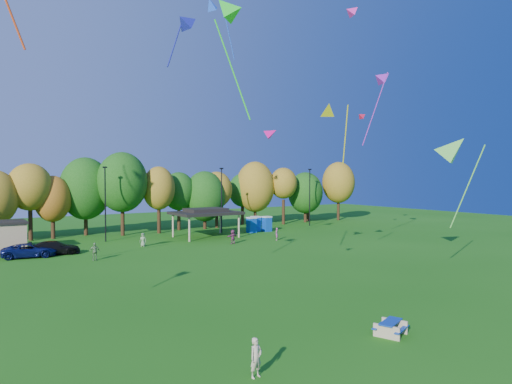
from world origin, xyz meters
TOP-DOWN VIEW (x-y plane):
  - ground at (0.00, 0.00)m, footprint 160.00×160.00m
  - tree_line at (-1.03, 45.51)m, footprint 93.57×10.55m
  - lamp_posts at (2.00, 40.00)m, footprint 64.50×0.25m
  - pavilion at (14.00, 37.00)m, footprint 8.20×6.20m
  - porta_potties at (22.85, 38.06)m, footprint 3.75×2.06m
  - picnic_table at (5.03, -0.76)m, footprint 2.01×1.85m
  - kite_flyer at (-3.21, -1.06)m, footprint 0.64×0.48m
  - car_c at (-7.14, 33.22)m, footprint 5.26×3.05m
  - car_d at (-4.79, 33.56)m, footprint 5.02×2.57m
  - far_person_0 at (20.04, 29.69)m, footprint 0.60×0.67m
  - far_person_2 at (4.47, 33.83)m, footprint 0.89×0.85m
  - far_person_4 at (13.96, 30.03)m, footprint 1.63×0.83m
  - far_person_5 at (-2.23, 28.09)m, footprint 1.06×0.61m
  - kite_0 at (21.71, 6.78)m, footprint 3.70×4.93m
  - kite_1 at (19.78, 16.52)m, footprint 1.95×1.69m
  - kite_2 at (25.02, 17.26)m, footprint 4.84×2.44m
  - kite_3 at (13.25, 12.94)m, footprint 2.38×3.20m
  - kite_5 at (26.88, 21.99)m, footprint 1.24×1.02m
  - kite_9 at (10.11, 27.76)m, footprint 3.81×2.08m
  - kite_12 at (2.49, 17.02)m, footprint 3.00×1.82m
  - kite_13 at (0.70, 8.20)m, footprint 3.49×3.80m
  - kite_14 at (3.33, 7.16)m, footprint 1.26×1.22m

SIDE VIEW (x-z plane):
  - ground at x=0.00m, z-range 0.00..0.00m
  - picnic_table at x=5.03m, z-range 0.06..0.77m
  - car_c at x=-7.14m, z-range 0.00..1.38m
  - car_d at x=-4.79m, z-range 0.00..1.39m
  - far_person_2 at x=4.47m, z-range 0.00..1.53m
  - far_person_0 at x=20.04m, z-range 0.00..1.54m
  - kite_flyer at x=-3.21m, z-range 0.00..1.58m
  - far_person_4 at x=13.96m, z-range 0.00..1.68m
  - far_person_5 at x=-2.23m, z-range 0.00..1.69m
  - porta_potties at x=22.85m, z-range 0.01..2.19m
  - pavilion at x=14.00m, z-range 1.34..5.11m
  - lamp_posts at x=2.00m, z-range 0.36..9.45m
  - tree_line at x=-1.03m, z-range 0.34..11.49m
  - kite_0 at x=21.71m, z-range 6.18..14.24m
  - kite_14 at x=3.33m, z-range 10.07..11.09m
  - kite_3 at x=13.25m, z-range 10.78..16.32m
  - kite_5 at x=26.88m, z-range 14.41..15.55m
  - kite_13 at x=0.70m, z-range 14.16..21.62m
  - kite_2 at x=25.02m, z-range 14.09..22.51m
  - kite_12 at x=2.49m, z-range 17.56..22.26m
  - kite_1 at x=19.78m, z-range 23.26..24.90m
  - kite_9 at x=10.11m, z-range 22.93..29.38m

